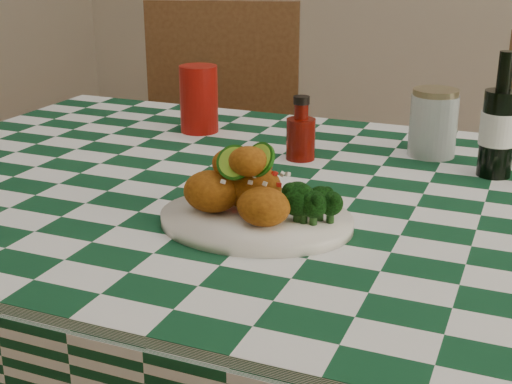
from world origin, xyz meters
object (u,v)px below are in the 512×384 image
at_px(ketchup_bottle, 301,128).
at_px(plate, 256,220).
at_px(fried_chicken_pile, 251,181).
at_px(wooden_chair_left, 214,186).
at_px(mason_jar, 433,123).
at_px(dining_table, 294,381).
at_px(beer_bottle, 500,115).
at_px(red_tumbler, 199,99).

bearing_deg(ketchup_bottle, plate, -81.93).
height_order(fried_chicken_pile, wooden_chair_left, wooden_chair_left).
bearing_deg(mason_jar, dining_table, -120.53).
height_order(ketchup_bottle, beer_bottle, beer_bottle).
xyz_separation_m(plate, fried_chicken_pile, (-0.01, 0.00, 0.06)).
height_order(plate, beer_bottle, beer_bottle).
relative_size(plate, ketchup_bottle, 2.36).
bearing_deg(wooden_chair_left, red_tumbler, -84.89).
height_order(mason_jar, beer_bottle, beer_bottle).
distance_m(red_tumbler, ketchup_bottle, 0.30).
height_order(beer_bottle, wooden_chair_left, wooden_chair_left).
bearing_deg(plate, red_tumbler, 125.25).
xyz_separation_m(ketchup_bottle, mason_jar, (0.24, 0.12, 0.00)).
xyz_separation_m(red_tumbler, beer_bottle, (0.65, -0.08, 0.04)).
height_order(dining_table, fried_chicken_pile, fried_chicken_pile).
height_order(ketchup_bottle, mason_jar, mason_jar).
height_order(fried_chicken_pile, ketchup_bottle, ketchup_bottle).
distance_m(dining_table, mason_jar, 0.58).
xyz_separation_m(plate, mason_jar, (0.19, 0.48, 0.06)).
distance_m(plate, mason_jar, 0.52).
relative_size(red_tumbler, mason_jar, 1.10).
height_order(ketchup_bottle, wooden_chair_left, wooden_chair_left).
distance_m(red_tumbler, mason_jar, 0.52).
xyz_separation_m(fried_chicken_pile, beer_bottle, (0.32, 0.39, 0.04)).
height_order(plate, ketchup_bottle, ketchup_bottle).
bearing_deg(beer_bottle, red_tumbler, 173.27).
xyz_separation_m(dining_table, fried_chicken_pile, (-0.02, -0.18, 0.46)).
relative_size(plate, red_tumbler, 2.00).
bearing_deg(fried_chicken_pile, ketchup_bottle, 96.83).
relative_size(mason_jar, wooden_chair_left, 0.13).
bearing_deg(plate, mason_jar, 68.77).
height_order(mason_jar, wooden_chair_left, wooden_chair_left).
distance_m(plate, ketchup_bottle, 0.36).
bearing_deg(red_tumbler, ketchup_bottle, -22.03).
bearing_deg(beer_bottle, plate, -128.74).
bearing_deg(wooden_chair_left, mason_jar, -45.45).
bearing_deg(dining_table, wooden_chair_left, 126.14).
height_order(fried_chicken_pile, beer_bottle, beer_bottle).
bearing_deg(dining_table, red_tumbler, 139.27).
bearing_deg(plate, wooden_chair_left, 119.63).
xyz_separation_m(mason_jar, wooden_chair_left, (-0.67, 0.37, -0.34)).
height_order(fried_chicken_pile, mason_jar, mason_jar).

